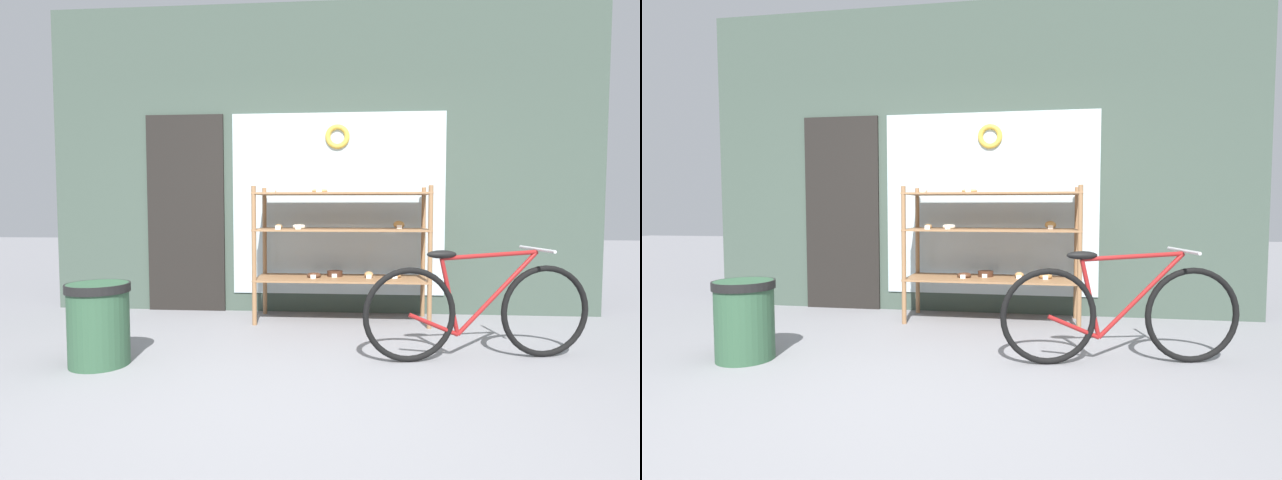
{
  "view_description": "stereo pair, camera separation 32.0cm",
  "coord_description": "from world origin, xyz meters",
  "views": [
    {
      "loc": [
        0.46,
        -2.83,
        1.11
      ],
      "look_at": [
        0.13,
        1.04,
        0.86
      ],
      "focal_mm": 28.0,
      "sensor_mm": 36.0,
      "label": 1
    },
    {
      "loc": [
        0.77,
        -2.79,
        1.11
      ],
      "look_at": [
        0.13,
        1.04,
        0.86
      ],
      "focal_mm": 28.0,
      "sensor_mm": 36.0,
      "label": 2
    }
  ],
  "objects": [
    {
      "name": "bicycle",
      "position": [
        1.3,
        0.85,
        0.37
      ],
      "size": [
        1.7,
        0.51,
        0.82
      ],
      "rotation": [
        0.0,
        0.0,
        0.21
      ],
      "color": "black",
      "rests_on": "ground_plane"
    },
    {
      "name": "storefront_facade",
      "position": [
        -0.04,
        2.45,
        1.58
      ],
      "size": [
        5.8,
        0.13,
        3.24
      ],
      "color": "#3D4C42",
      "rests_on": "ground_plane"
    },
    {
      "name": "ground_plane",
      "position": [
        0.0,
        0.0,
        0.0
      ],
      "size": [
        30.0,
        30.0,
        0.0
      ],
      "primitive_type": "plane",
      "color": "gray"
    },
    {
      "name": "trash_bin",
      "position": [
        -1.39,
        0.5,
        0.32
      ],
      "size": [
        0.44,
        0.44,
        0.58
      ],
      "color": "#2D5138",
      "rests_on": "ground_plane"
    },
    {
      "name": "display_case",
      "position": [
        0.26,
        2.04,
        0.81
      ],
      "size": [
        1.68,
        0.56,
        1.32
      ],
      "color": "#8E6642",
      "rests_on": "ground_plane"
    }
  ]
}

